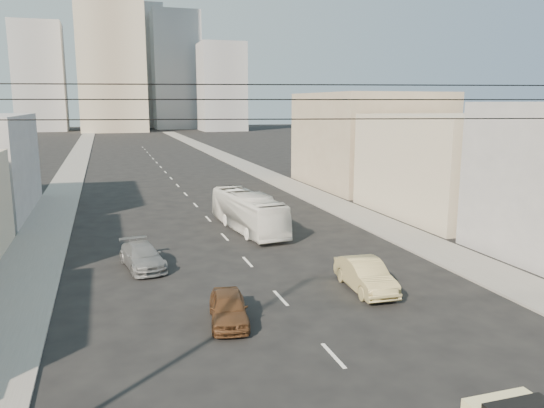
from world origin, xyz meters
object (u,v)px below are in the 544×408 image
city_bus (248,212)px  sedan_brown (228,308)px  sedan_grey (142,256)px  sedan_tan (365,275)px

city_bus → sedan_brown: city_bus is taller
sedan_brown → sedan_grey: 9.13m
sedan_tan → city_bus: bearing=102.9°
sedan_brown → sedan_grey: bearing=117.1°
sedan_brown → sedan_tan: sedan_tan is taller
sedan_brown → sedan_tan: bearing=23.0°
sedan_brown → sedan_tan: 7.41m
sedan_brown → sedan_tan: (7.19, 1.81, 0.11)m
city_bus → sedan_brown: size_ratio=2.60×
city_bus → sedan_tan: 13.79m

